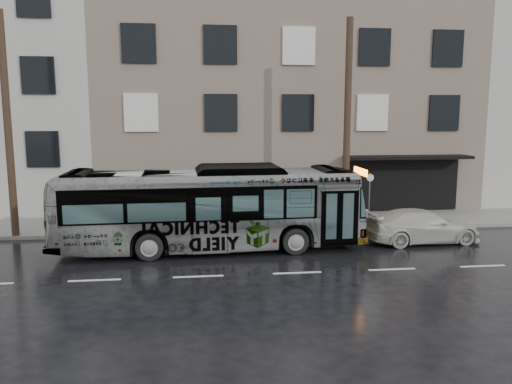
{
  "coord_description": "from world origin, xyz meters",
  "views": [
    {
      "loc": [
        0.06,
        -17.85,
        5.06
      ],
      "look_at": [
        2.43,
        2.5,
        1.92
      ],
      "focal_mm": 35.0,
      "sensor_mm": 36.0,
      "label": 1
    }
  ],
  "objects_px": {
    "utility_pole_rear": "(8,126)",
    "bus": "(210,208)",
    "sign_post": "(369,200)",
    "white_sedan": "(422,226)",
    "utility_pole_front": "(347,125)"
  },
  "relations": [
    {
      "from": "sign_post",
      "to": "bus",
      "type": "xyz_separation_m",
      "value": [
        -7.12,
        -2.57,
        0.25
      ]
    },
    {
      "from": "utility_pole_rear",
      "to": "bus",
      "type": "distance_m",
      "value": 8.92
    },
    {
      "from": "utility_pole_rear",
      "to": "bus",
      "type": "height_order",
      "value": "utility_pole_rear"
    },
    {
      "from": "utility_pole_front",
      "to": "sign_post",
      "type": "relative_size",
      "value": 3.75
    },
    {
      "from": "bus",
      "to": "white_sedan",
      "type": "xyz_separation_m",
      "value": [
        8.49,
        0.13,
        -0.93
      ]
    },
    {
      "from": "utility_pole_front",
      "to": "utility_pole_rear",
      "type": "relative_size",
      "value": 1.0
    },
    {
      "from": "sign_post",
      "to": "utility_pole_front",
      "type": "bearing_deg",
      "value": 180.0
    },
    {
      "from": "bus",
      "to": "white_sedan",
      "type": "height_order",
      "value": "bus"
    },
    {
      "from": "utility_pole_front",
      "to": "white_sedan",
      "type": "height_order",
      "value": "utility_pole_front"
    },
    {
      "from": "utility_pole_rear",
      "to": "utility_pole_front",
      "type": "bearing_deg",
      "value": 0.0
    },
    {
      "from": "sign_post",
      "to": "white_sedan",
      "type": "relative_size",
      "value": 0.52
    },
    {
      "from": "utility_pole_front",
      "to": "white_sedan",
      "type": "relative_size",
      "value": 1.95
    },
    {
      "from": "sign_post",
      "to": "white_sedan",
      "type": "distance_m",
      "value": 2.88
    },
    {
      "from": "utility_pole_rear",
      "to": "sign_post",
      "type": "relative_size",
      "value": 3.75
    },
    {
      "from": "bus",
      "to": "white_sedan",
      "type": "distance_m",
      "value": 8.54
    }
  ]
}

